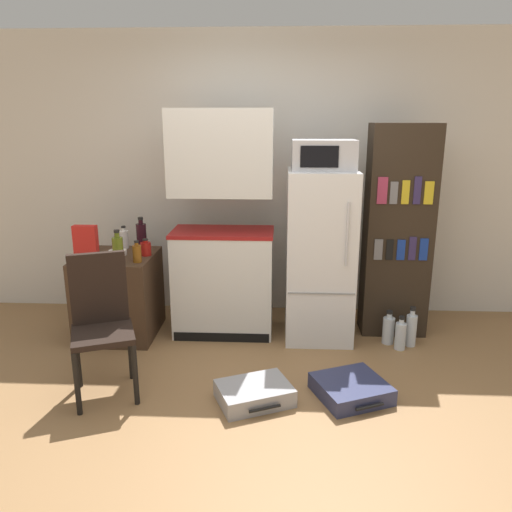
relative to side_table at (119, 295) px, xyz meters
The scene contains 20 objects.
ground_plane 1.83m from the side_table, 44.72° to the right, with size 24.00×24.00×0.00m, color olive.
wall_back 1.91m from the side_table, 26.54° to the left, with size 6.40×0.10×2.63m.
side_table is the anchor object (origin of this frame).
kitchen_hutch 1.06m from the side_table, ahead, with size 0.87×0.48×1.93m.
refrigerator 1.78m from the side_table, ahead, with size 0.56×0.60×1.45m.
microwave 2.12m from the side_table, ahead, with size 0.51×0.39×0.24m.
bookshelf 2.48m from the side_table, ahead, with size 0.56×0.32×1.82m.
bottle_ketchup_red 0.49m from the side_table, ahead, with size 0.09×0.09×0.14m.
bottle_olive_oil 0.56m from the side_table, 67.16° to the right, with size 0.08×0.08×0.28m.
bottle_amber_beer 0.54m from the side_table, 38.96° to the right, with size 0.07×0.07×0.18m.
bottle_wine_dark 0.57m from the side_table, 60.40° to the left, with size 0.09×0.09×0.28m.
bottle_milk_white 0.51m from the side_table, 89.89° to the left, with size 0.08×0.08×0.20m.
bowl 0.38m from the side_table, 48.38° to the left, with size 0.15×0.15×0.04m.
cereal_box 0.57m from the side_table, 132.11° to the right, with size 0.19×0.07×0.30m.
chair 0.98m from the side_table, 78.69° to the right, with size 0.52×0.52×0.98m.
suitcase_large_flat 2.16m from the side_table, 26.73° to the right, with size 0.58×0.57×0.11m.
suitcase_small_flat 1.66m from the side_table, 40.36° to the right, with size 0.58×0.51×0.12m.
water_bottle_front 2.43m from the side_table, ahead, with size 0.09×0.09×0.29m.
water_bottle_middle 2.53m from the side_table, ahead, with size 0.09×0.09×0.34m.
water_bottle_back 2.35m from the side_table, ahead, with size 0.10×0.10×0.29m.
Camera 1 is at (0.13, -2.79, 1.86)m, focal length 35.00 mm.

